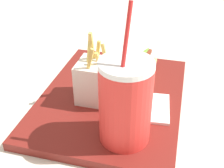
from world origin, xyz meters
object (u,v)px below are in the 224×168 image
object	(u,v)px
napkin_stack	(141,107)
hot_dog_1	(139,69)
ketchup_cup_1	(92,58)
fries_basket	(97,81)
soda_cup	(125,102)

from	to	relation	value
napkin_stack	hot_dog_1	bearing A→B (deg)	-167.39
ketchup_cup_1	fries_basket	bearing A→B (deg)	22.21
fries_basket	napkin_stack	xyz separation A→B (m)	(0.01, 0.10, -0.05)
hot_dog_1	ketchup_cup_1	distance (m)	0.15
fries_basket	soda_cup	bearing A→B (deg)	38.40
soda_cup	ketchup_cup_1	bearing A→B (deg)	-150.71
hot_dog_1	ketchup_cup_1	xyz separation A→B (m)	(-0.05, -0.14, -0.01)
fries_basket	napkin_stack	size ratio (longest dim) A/B	1.28
soda_cup	hot_dog_1	xyz separation A→B (m)	(-0.23, -0.01, -0.06)
soda_cup	fries_basket	world-z (taller)	soda_cup
fries_basket	napkin_stack	distance (m)	0.11
soda_cup	napkin_stack	world-z (taller)	soda_cup
hot_dog_1	napkin_stack	xyz separation A→B (m)	(0.13, 0.03, -0.02)
fries_basket	ketchup_cup_1	world-z (taller)	fries_basket
soda_cup	ketchup_cup_1	world-z (taller)	soda_cup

